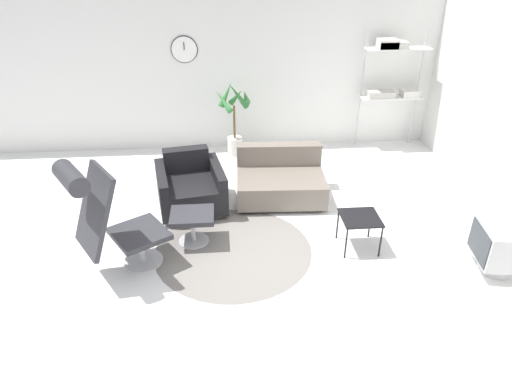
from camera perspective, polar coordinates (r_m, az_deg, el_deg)
name	(u,v)px	position (r m, az deg, el deg)	size (l,w,h in m)	color
ground_plane	(258,248)	(5.43, 0.29, -7.05)	(12.00, 12.00, 0.00)	white
wall_back	(242,65)	(7.74, -1.77, 15.53)	(12.00, 0.09, 2.80)	silver
round_rug	(233,250)	(5.40, -2.85, -7.27)	(1.84, 1.84, 0.01)	slate
lounge_chair	(105,212)	(4.87, -18.38, -2.40)	(1.09, 0.97, 1.34)	#BCBCC1
ottoman	(192,220)	(5.43, -7.96, -3.52)	(0.51, 0.43, 0.39)	#BCBCC1
armchair_red	(190,188)	(6.19, -8.19, 0.46)	(1.00, 1.03, 0.72)	silver
couch_low	(280,181)	(6.38, 3.03, 1.37)	(1.24, 0.96, 0.68)	black
side_table	(360,220)	(5.38, 12.88, -3.45)	(0.44, 0.44, 0.42)	black
crt_television	(501,247)	(5.58, 28.33, -6.03)	(0.57, 0.61, 0.56)	#B7B7B7
potted_plant	(234,121)	(7.55, -2.71, 8.90)	(0.61, 0.58, 1.29)	silver
shelf_unit	(392,70)	(7.99, 16.63, 14.42)	(1.03, 0.28, 1.98)	#BCBCC1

